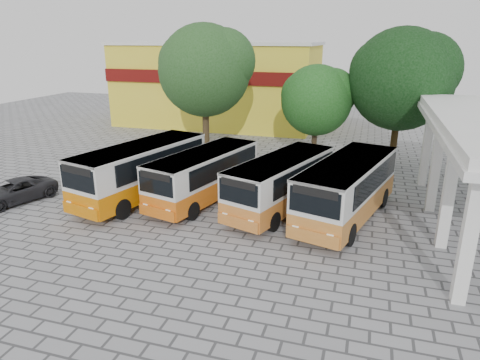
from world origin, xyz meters
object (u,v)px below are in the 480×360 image
(bus_centre_left, at_px, (204,173))
(parked_car, at_px, (14,191))
(bus_centre_right, at_px, (281,181))
(bus_far_right, at_px, (348,186))
(bus_far_left, at_px, (142,168))

(bus_centre_left, xyz_separation_m, parked_car, (-9.99, -3.21, -0.99))
(bus_centre_right, relative_size, bus_far_right, 0.94)
(bus_far_left, height_order, parked_car, bus_far_left)
(bus_far_right, bearing_deg, bus_centre_right, -169.15)
(bus_far_right, bearing_deg, bus_far_left, -162.92)
(bus_centre_left, xyz_separation_m, bus_centre_right, (4.32, -0.06, 0.01))
(bus_far_left, bearing_deg, bus_centre_left, 24.48)
(bus_far_left, distance_m, bus_far_right, 11.14)
(bus_centre_left, xyz_separation_m, bus_far_right, (7.67, -0.33, 0.13))
(bus_far_left, distance_m, bus_centre_left, 3.53)
(bus_centre_left, height_order, bus_far_right, bus_far_right)
(bus_centre_right, bearing_deg, bus_far_left, -157.58)
(bus_far_left, bearing_deg, bus_far_right, 15.72)
(bus_centre_left, height_order, parked_car, bus_centre_left)
(bus_centre_left, distance_m, parked_car, 10.54)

